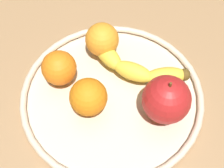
{
  "coord_description": "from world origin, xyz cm",
  "views": [
    {
      "loc": [
        12.63,
        -29.64,
        54.14
      ],
      "look_at": [
        0.0,
        0.0,
        4.8
      ],
      "focal_mm": 53.42,
      "sensor_mm": 36.0,
      "label": 1
    }
  ],
  "objects_px": {
    "orange_center": "(88,97)",
    "apple": "(167,99)",
    "orange_back_right": "(59,68)",
    "orange_front_right": "(102,39)",
    "banana": "(137,68)",
    "fruit_bowl": "(112,95)"
  },
  "relations": [
    {
      "from": "apple",
      "to": "banana",
      "type": "bearing_deg",
      "value": 141.01
    },
    {
      "from": "fruit_bowl",
      "to": "orange_center",
      "type": "bearing_deg",
      "value": -121.68
    },
    {
      "from": "fruit_bowl",
      "to": "orange_center",
      "type": "distance_m",
      "value": 0.07
    },
    {
      "from": "orange_front_right",
      "to": "orange_center",
      "type": "bearing_deg",
      "value": -76.29
    },
    {
      "from": "orange_back_right",
      "to": "orange_center",
      "type": "xyz_separation_m",
      "value": [
        0.08,
        -0.04,
        0.0
      ]
    },
    {
      "from": "orange_center",
      "to": "apple",
      "type": "bearing_deg",
      "value": 18.96
    },
    {
      "from": "banana",
      "to": "orange_back_right",
      "type": "bearing_deg",
      "value": -150.87
    },
    {
      "from": "orange_center",
      "to": "orange_front_right",
      "type": "height_order",
      "value": "orange_center"
    },
    {
      "from": "orange_back_right",
      "to": "orange_front_right",
      "type": "distance_m",
      "value": 0.1
    },
    {
      "from": "orange_back_right",
      "to": "banana",
      "type": "bearing_deg",
      "value": 27.8
    },
    {
      "from": "fruit_bowl",
      "to": "banana",
      "type": "xyz_separation_m",
      "value": [
        0.03,
        0.06,
        0.03
      ]
    },
    {
      "from": "fruit_bowl",
      "to": "apple",
      "type": "distance_m",
      "value": 0.11
    },
    {
      "from": "apple",
      "to": "orange_back_right",
      "type": "xyz_separation_m",
      "value": [
        -0.2,
        -0.01,
        -0.01
      ]
    },
    {
      "from": "fruit_bowl",
      "to": "orange_center",
      "type": "height_order",
      "value": "orange_center"
    },
    {
      "from": "orange_back_right",
      "to": "orange_front_right",
      "type": "xyz_separation_m",
      "value": [
        0.04,
        0.09,
        0.0
      ]
    },
    {
      "from": "banana",
      "to": "orange_center",
      "type": "bearing_deg",
      "value": -115.48
    },
    {
      "from": "fruit_bowl",
      "to": "orange_back_right",
      "type": "xyz_separation_m",
      "value": [
        -0.1,
        -0.01,
        0.04
      ]
    },
    {
      "from": "orange_back_right",
      "to": "orange_center",
      "type": "bearing_deg",
      "value": -24.92
    },
    {
      "from": "fruit_bowl",
      "to": "apple",
      "type": "height_order",
      "value": "apple"
    },
    {
      "from": "banana",
      "to": "orange_center",
      "type": "xyz_separation_m",
      "value": [
        -0.05,
        -0.1,
        0.02
      ]
    },
    {
      "from": "orange_back_right",
      "to": "orange_center",
      "type": "height_order",
      "value": "orange_center"
    },
    {
      "from": "orange_front_right",
      "to": "fruit_bowl",
      "type": "bearing_deg",
      "value": -56.15
    }
  ]
}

